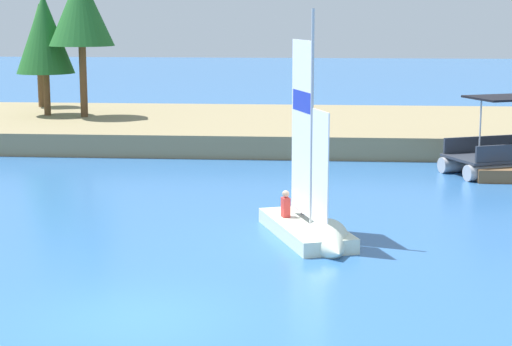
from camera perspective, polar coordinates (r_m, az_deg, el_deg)
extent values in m
plane|color=#2D609E|center=(18.21, -7.63, -9.17)|extent=(200.00, 200.00, 0.00)
cube|color=#897A56|center=(42.95, -0.40, 2.90)|extent=(80.00, 12.74, 0.97)
cylinder|color=brown|center=(49.22, -13.55, 5.45)|extent=(0.44, 0.44, 2.24)
cone|color=#387F33|center=(49.08, -13.68, 8.63)|extent=(2.09, 2.09, 3.24)
cylinder|color=brown|center=(45.12, -13.24, 4.93)|extent=(0.32, 0.32, 2.07)
cone|color=#1E5B23|center=(44.96, -13.40, 8.70)|extent=(2.82, 2.82, 3.86)
cylinder|color=brown|center=(44.01, -11.00, 5.77)|extent=(0.35, 0.35, 3.43)
cone|color=#1E5B23|center=(43.88, -11.16, 10.31)|extent=(3.13, 3.13, 3.54)
cube|color=brown|center=(35.09, 14.56, 0.48)|extent=(1.41, 4.96, 0.48)
cube|color=silver|center=(24.24, 3.20, -3.65)|extent=(2.82, 4.40, 0.40)
cone|color=silver|center=(22.36, 4.89, -4.88)|extent=(1.62, 1.43, 1.35)
cylinder|color=#B7B7BC|center=(23.30, 3.60, 3.44)|extent=(0.08, 0.08, 5.72)
cube|color=white|center=(24.12, 2.95, 2.99)|extent=(0.60, 1.57, 4.65)
cube|color=#1E33B2|center=(24.04, 2.97, 4.61)|extent=(0.55, 1.42, 0.56)
cube|color=white|center=(22.82, 4.14, 0.30)|extent=(0.44, 1.14, 2.97)
cylinder|color=#B7B7BC|center=(24.53, 2.90, -2.47)|extent=(0.63, 1.58, 0.06)
cube|color=red|center=(24.77, 1.91, -2.21)|extent=(0.28, 0.33, 0.55)
sphere|color=tan|center=(24.69, 1.91, -1.34)|extent=(0.20, 0.20, 0.20)
cube|color=#26262D|center=(25.16, 3.20, -2.02)|extent=(0.28, 0.33, 0.55)
sphere|color=tan|center=(25.08, 3.21, -1.17)|extent=(0.20, 0.20, 0.20)
cylinder|color=#B2B2B7|center=(35.75, 15.42, 0.71)|extent=(5.07, 2.65, 0.60)
cube|color=#2D333D|center=(35.81, 15.29, 1.87)|extent=(4.49, 2.03, 0.60)
cylinder|color=#B2B2B7|center=(33.94, 14.16, 2.78)|extent=(0.06, 0.06, 2.14)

